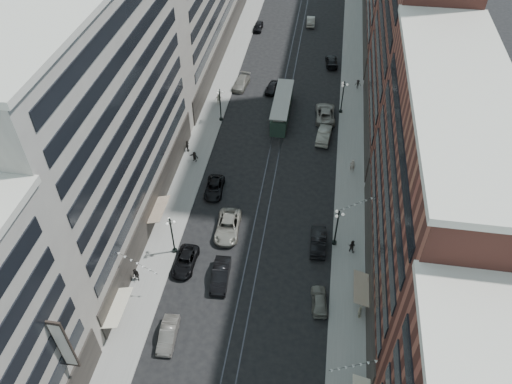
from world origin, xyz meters
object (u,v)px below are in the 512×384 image
Objects in this scene: car_12 at (332,61)px; pedestrian_5 at (194,156)px; car_8 at (241,83)px; car_1 at (168,335)px; lamppost_sw_mid at (220,104)px; car_4 at (319,300)px; streetcar at (282,108)px; pedestrian_2 at (136,275)px; car_7 at (214,188)px; pedestrian_6 at (219,99)px; pedestrian_7 at (352,246)px; pedestrian_extra_1 at (187,146)px; car_13 at (272,88)px; car_9 at (258,26)px; car_11 at (325,113)px; car_2 at (185,261)px; pedestrian_8 at (352,165)px; lamppost_se_mid at (343,96)px; lamppost_sw_far at (172,234)px; pedestrian_4 at (360,312)px; car_5 at (221,275)px; lamppost_se_far at (337,226)px; car_10 at (318,241)px; car_14 at (311,21)px; car_extra_0 at (324,135)px; car_extra_1 at (228,227)px.

pedestrian_5 reaches higher than car_12.
car_1 is at bearing -81.42° from car_8.
car_4 is at bearing -61.68° from lamppost_sw_mid.
streetcar reaches higher than pedestrian_2.
streetcar is at bearing 89.59° from pedestrian_2.
car_7 is 20.81m from pedestrian_6.
car_4 is 8.54m from pedestrian_7.
car_13 is at bearing -18.86° from pedestrian_extra_1.
car_9 is 32.95m from car_11.
pedestrian_8 is (18.57, 19.41, 0.44)m from car_2.
lamppost_se_mid is 1.10× the size of car_12.
lamppost_se_mid is 25.48m from pedestrian_extra_1.
lamppost_sw_far is 19.01m from pedestrian_extra_1.
pedestrian_extra_1 is (-1.54, 2.06, 0.12)m from pedestrian_5.
streetcar reaches higher than car_2.
pedestrian_4 is 25.17m from car_7.
streetcar is 5.99× the size of pedestrian_8.
car_5 is at bearing -14.97° from car_4.
car_9 is at bearing 110.94° from car_13.
lamppost_sw_mid reaches higher than pedestrian_5.
pedestrian_5 is at bearing 53.18° from pedestrian_4.
car_4 is 22.65m from pedestrian_8.
lamppost_sw_mid is 3.08× the size of pedestrian_2.
pedestrian_5 is at bearing 94.71° from car_1.
pedestrian_6 is at bearing -30.16° from pedestrian_8.
lamppost_sw_mid reaches higher than pedestrian_extra_1.
car_7 is (-16.00, 6.89, -2.41)m from lamppost_se_far.
car_7 is at bearing 56.02° from pedestrian_4.
pedestrian_6 is (1.75, 36.06, 0.04)m from pedestrian_2.
lamppost_se_far is 1.09× the size of car_10.
car_12 is 44.34m from pedestrian_7.
lamppost_se_mid is 15.61m from car_12.
car_13 is at bearing 77.49° from car_14.
pedestrian_extra_1 is at bearing 99.72° from lamppost_sw_far.
car_14 is at bearing 77.05° from car_7.
car_8 is at bearing 87.58° from car_1.
pedestrian_4 is at bearing -64.13° from car_13.
pedestrian_5 is 19.45m from car_extra_0.
car_12 reaches higher than car_2.
car_2 is at bearing 51.08° from pedestrian_2.
car_13 is at bearing 85.71° from car_5.
car_7 is 2.53× the size of pedestrian_8.
car_1 is (-6.80, -40.80, -0.75)m from streetcar.
car_11 is 11.34m from car_13.
pedestrian_8 is at bearing -82.43° from lamppost_se_mid.
lamppost_se_mid reaches higher than car_extra_1.
pedestrian_extra_1 is (-14.59, -44.91, 0.28)m from car_14.
car_extra_0 reaches higher than car_9.
car_5 is at bearing 45.53° from pedestrian_7.
car_extra_0 is at bearing 56.76° from lamppost_sw_far.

